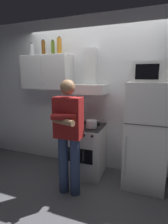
{
  "coord_description": "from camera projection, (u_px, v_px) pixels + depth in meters",
  "views": [
    {
      "loc": [
        0.88,
        -2.43,
        1.67
      ],
      "look_at": [
        0.0,
        0.0,
        1.15
      ],
      "focal_mm": 27.82,
      "sensor_mm": 36.0,
      "label": 1
    }
  ],
  "objects": [
    {
      "name": "ground_plane",
      "position": [
        84.0,
        180.0,
        2.86
      ],
      "size": [
        7.0,
        7.0,
        0.0
      ],
      "primitive_type": "plane",
      "color": "#4C4C51"
    },
    {
      "name": "back_wall_tiled",
      "position": [
        95.0,
        95.0,
        3.14
      ],
      "size": [
        4.8,
        0.1,
        2.7
      ],
      "primitive_type": "cube",
      "color": "white",
      "rests_on": "ground_plane"
    },
    {
      "name": "upper_cabinet",
      "position": [
        47.0,
        73.0,
        3.14
      ],
      "size": [
        0.9,
        0.37,
        0.6
      ],
      "color": "silver"
    },
    {
      "name": "stove_oven",
      "position": [
        86.0,
        149.0,
        3.02
      ],
      "size": [
        0.6,
        0.62,
        0.87
      ],
      "color": "silver",
      "rests_on": "ground_plane"
    },
    {
      "name": "range_hood",
      "position": [
        89.0,
        82.0,
        2.91
      ],
      "size": [
        0.6,
        0.44,
        0.75
      ],
      "color": "white"
    },
    {
      "name": "refrigerator",
      "position": [
        145.0,
        136.0,
        2.63
      ],
      "size": [
        0.6,
        0.62,
        1.6
      ],
      "color": "white",
      "rests_on": "ground_plane"
    },
    {
      "name": "microwave",
      "position": [
        150.0,
        72.0,
        2.46
      ],
      "size": [
        0.48,
        0.37,
        0.28
      ],
      "color": "silver",
      "rests_on": "refrigerator"
    },
    {
      "name": "person_standing",
      "position": [
        68.0,
        134.0,
        2.38
      ],
      "size": [
        0.38,
        0.33,
        1.64
      ],
      "color": "navy",
      "rests_on": "ground_plane"
    },
    {
      "name": "cooking_pot",
      "position": [
        91.0,
        124.0,
        2.77
      ],
      "size": [
        0.28,
        0.18,
        0.12
      ],
      "color": "#B7BABF",
      "rests_on": "stove_oven"
    },
    {
      "name": "bottle_canister_steel",
      "position": [
        32.0,
        50.0,
        3.14
      ],
      "size": [
        0.09,
        0.09,
        0.23
      ],
      "color": "#B2B5BA",
      "rests_on": "upper_cabinet"
    },
    {
      "name": "bottle_liquor_amber",
      "position": [
        59.0,
        46.0,
        2.98
      ],
      "size": [
        0.08,
        0.08,
        0.29
      ],
      "color": "#B7721E",
      "rests_on": "upper_cabinet"
    },
    {
      "name": "bottle_beer_brown",
      "position": [
        43.0,
        48.0,
        3.07
      ],
      "size": [
        0.07,
        0.07,
        0.27
      ],
      "color": "brown",
      "rests_on": "upper_cabinet"
    },
    {
      "name": "bottle_olive_oil",
      "position": [
        53.0,
        48.0,
        3.04
      ],
      "size": [
        0.06,
        0.06,
        0.26
      ],
      "color": "#4C6B19",
      "rests_on": "upper_cabinet"
    }
  ]
}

